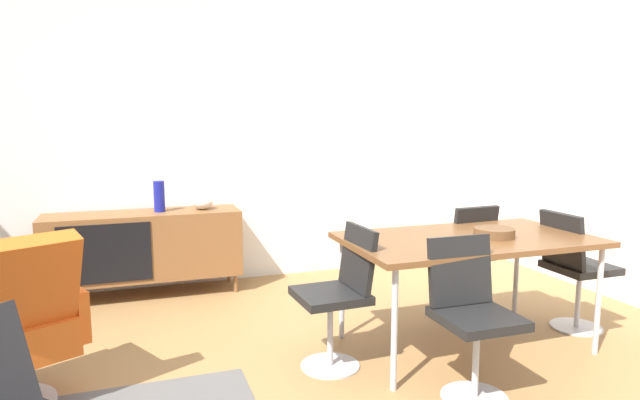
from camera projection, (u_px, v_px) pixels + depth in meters
wall_back at (204, 130)px, 4.94m from camera, size 6.80×0.12×2.80m
sideboard at (144, 245)px, 4.61m from camera, size 1.60×0.45×0.72m
vase_cobalt at (159, 196)px, 4.60m from camera, size 0.09×0.09×0.26m
vase_sculptural_dark at (203, 202)px, 4.73m from camera, size 0.18×0.18×0.12m
dining_table at (468, 243)px, 3.53m from camera, size 1.60×0.90×0.74m
wooden_bowl_on_table at (494, 233)px, 3.51m from camera, size 0.26×0.26×0.06m
dining_chair_back_right at (463, 253)px, 4.20m from camera, size 0.43×0.45×0.86m
dining_chair_far_end at (574, 265)px, 3.85m from camera, size 0.43×0.40×0.86m
dining_chair_near_window at (340, 291)px, 3.28m from camera, size 0.44×0.42×0.86m
dining_chair_front_left at (471, 311)px, 2.93m from camera, size 0.40×0.43×0.86m
lounge_chair_red at (4, 325)px, 2.73m from camera, size 0.87×0.86×0.95m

